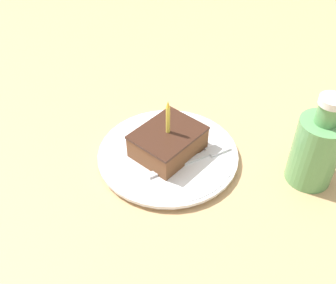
% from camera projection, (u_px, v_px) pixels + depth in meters
% --- Properties ---
extents(ground_plane, '(2.40, 2.40, 0.04)m').
position_uv_depth(ground_plane, '(170.00, 178.00, 0.74)').
color(ground_plane, tan).
rests_on(ground_plane, ground).
extents(plate, '(0.27, 0.27, 0.02)m').
position_uv_depth(plate, '(168.00, 154.00, 0.75)').
color(plate, silver).
rests_on(plate, ground_plane).
extents(cake_slice, '(0.10, 0.12, 0.12)m').
position_uv_depth(cake_slice, '(168.00, 142.00, 0.73)').
color(cake_slice, brown).
rests_on(cake_slice, plate).
extents(fork, '(0.08, 0.17, 0.00)m').
position_uv_depth(fork, '(196.00, 158.00, 0.73)').
color(fork, silver).
rests_on(fork, plate).
extents(bottle, '(0.08, 0.08, 0.18)m').
position_uv_depth(bottle, '(316.00, 149.00, 0.67)').
color(bottle, '#599959').
rests_on(bottle, ground_plane).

